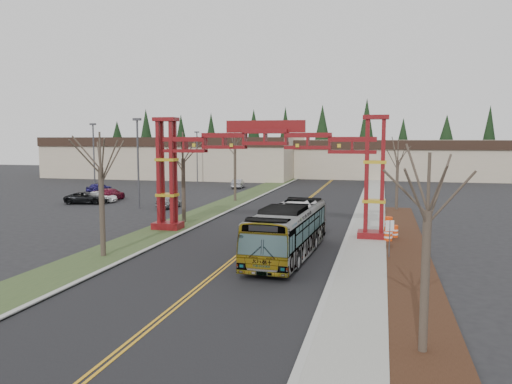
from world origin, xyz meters
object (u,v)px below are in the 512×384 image
(parked_car_mid_a, at_px, (110,194))
(parked_car_mid_b, at_px, (99,188))
(bare_tree_right_far, at_px, (398,161))
(barrel_mid, at_px, (394,232))
(street_sign, at_px, (390,231))
(retail_building_west, at_px, (178,157))
(barrel_south, at_px, (388,235))
(retail_building_east, at_px, (391,158))
(light_pole_far, at_px, (197,153))
(light_pole_near, at_px, (138,156))
(transit_bus, at_px, (288,231))
(bare_tree_right_near, at_px, (428,212))
(parked_car_far_a, at_px, (238,184))
(silver_sedan, at_px, (301,213))
(gateway_arch, at_px, (265,156))
(parked_car_near_a, at_px, (169,202))
(parked_car_near_b, at_px, (99,197))
(light_pole_mid, at_px, (94,152))
(parked_car_near_c, at_px, (87,198))
(bare_tree_median_far, at_px, (235,148))
(bare_tree_median_near, at_px, (101,168))
(barrel_north, at_px, (389,224))
(bare_tree_median_mid, at_px, (183,159))

(parked_car_mid_a, relative_size, parked_car_mid_b, 1.25)
(bare_tree_right_far, distance_m, barrel_mid, 15.68)
(street_sign, bearing_deg, parked_car_mid_a, 145.63)
(retail_building_west, bearing_deg, barrel_south, -54.48)
(retail_building_east, xyz_separation_m, street_sign, (-0.95, -67.68, -1.82))
(parked_car_mid_b, bearing_deg, light_pole_far, -107.99)
(parked_car_mid_b, height_order, bare_tree_right_far, bare_tree_right_far)
(light_pole_near, xyz_separation_m, barrel_mid, (25.54, -10.01, -4.92))
(transit_bus, distance_m, bare_tree_right_near, 14.80)
(parked_car_mid_b, bearing_deg, parked_car_far_a, -142.22)
(silver_sedan, height_order, barrel_south, silver_sedan)
(gateway_arch, bearing_deg, light_pole_far, 117.37)
(parked_car_near_a, xyz_separation_m, parked_car_far_a, (1.09, 21.93, 0.03))
(silver_sedan, bearing_deg, street_sign, -65.92)
(parked_car_near_b, relative_size, light_pole_mid, 0.41)
(silver_sedan, bearing_deg, parked_car_near_c, 159.06)
(bare_tree_median_far, bearing_deg, bare_tree_right_near, -64.74)
(parked_car_near_a, bearing_deg, bare_tree_right_far, -164.39)
(parked_car_mid_a, relative_size, light_pole_mid, 0.54)
(parked_car_near_b, xyz_separation_m, bare_tree_median_near, (14.65, -23.33, 4.84))
(street_sign, bearing_deg, parked_car_near_b, 148.37)
(light_pole_far, bearing_deg, parked_car_far_a, -37.45)
(gateway_arch, relative_size, parked_car_mid_b, 4.52)
(bare_tree_median_far, bearing_deg, light_pole_far, 120.85)
(bare_tree_median_far, bearing_deg, light_pole_near, -134.78)
(parked_car_mid_a, bearing_deg, barrel_south, 144.60)
(barrel_north, bearing_deg, parked_car_mid_b, 152.74)
(street_sign, distance_m, barrel_north, 9.61)
(bare_tree_median_near, height_order, barrel_north, bare_tree_median_near)
(light_pole_near, xyz_separation_m, light_pole_far, (-4.93, 29.86, -0.53))
(gateway_arch, bearing_deg, parked_car_near_b, 148.65)
(parked_car_near_c, height_order, bare_tree_median_mid, bare_tree_median_mid)
(bare_tree_right_far, bearing_deg, bare_tree_right_near, -90.00)
(parked_car_near_b, distance_m, bare_tree_median_far, 16.44)
(retail_building_west, distance_m, light_pole_near, 45.50)
(parked_car_near_c, xyz_separation_m, barrel_south, (32.52, -13.32, -0.11))
(street_sign, bearing_deg, bare_tree_median_mid, 151.98)
(parked_car_near_b, relative_size, barrel_north, 3.42)
(parked_car_mid_b, height_order, light_pole_far, light_pole_far)
(retail_building_east, xyz_separation_m, light_pole_mid, (-40.55, -36.42, 1.91))
(light_pole_mid, bearing_deg, silver_sedan, -30.68)
(bare_tree_median_far, xyz_separation_m, street_sign, (17.05, -24.52, -4.50))
(bare_tree_median_near, xyz_separation_m, light_pole_near, (-8.05, 20.21, -0.06))
(parked_car_near_b, xyz_separation_m, parked_car_near_c, (-0.83, -1.21, 0.03))
(light_pole_mid, bearing_deg, retail_building_west, 88.88)
(light_pole_far, bearing_deg, barrel_mid, -52.61)
(transit_bus, bearing_deg, light_pole_mid, 139.10)
(gateway_arch, bearing_deg, light_pole_near, 146.38)
(light_pole_mid, bearing_deg, retail_building_east, 41.93)
(parked_car_mid_a, distance_m, barrel_south, 35.57)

